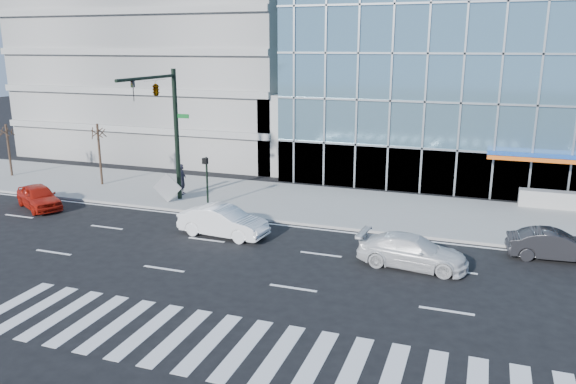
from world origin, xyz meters
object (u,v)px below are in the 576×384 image
at_px(traffic_signal, 162,105).
at_px(white_suv, 412,251).
at_px(street_tree_near, 98,132).
at_px(pedestrian, 182,179).
at_px(ped_signal_post, 206,174).
at_px(street_tree_far, 6,131).
at_px(dark_sedan, 554,245).
at_px(tilted_panel, 167,188).
at_px(white_sedan, 223,221).
at_px(red_sedan, 39,197).

bearing_deg(traffic_signal, white_suv, -16.96).
relative_size(street_tree_near, pedestrian, 2.14).
distance_m(ped_signal_post, street_tree_near, 9.97).
height_order(street_tree_far, pedestrian, street_tree_far).
height_order(street_tree_far, dark_sedan, street_tree_far).
relative_size(traffic_signal, ped_signal_post, 2.67).
height_order(dark_sedan, pedestrian, pedestrian).
bearing_deg(ped_signal_post, tilted_panel, 178.82).
height_order(street_tree_far, white_sedan, street_tree_far).
bearing_deg(red_sedan, dark_sedan, -57.40).
bearing_deg(white_suv, white_sedan, 89.20).
bearing_deg(dark_sedan, white_sedan, 92.37).
distance_m(red_sedan, pedestrian, 8.57).
xyz_separation_m(street_tree_far, white_sedan, (20.53, -6.63, -2.68)).
bearing_deg(traffic_signal, dark_sedan, -4.23).
bearing_deg(street_tree_far, dark_sedan, -7.09).
bearing_deg(ped_signal_post, white_sedan, -53.31).
bearing_deg(red_sedan, street_tree_near, 29.11).
bearing_deg(ped_signal_post, street_tree_near, 164.94).
distance_m(ped_signal_post, white_suv, 13.73).
bearing_deg(red_sedan, street_tree_far, 83.87).
height_order(white_sedan, pedestrian, pedestrian).
distance_m(white_suv, dark_sedan, 6.74).
xyz_separation_m(traffic_signal, white_suv, (15.20, -4.63, -5.46)).
xyz_separation_m(street_tree_near, white_sedan, (12.53, -6.63, -3.01)).
distance_m(traffic_signal, pedestrian, 5.60).
bearing_deg(tilted_panel, red_sedan, -166.25).
distance_m(ped_signal_post, street_tree_far, 17.73).
bearing_deg(tilted_panel, white_suv, -29.96).
bearing_deg(white_suv, dark_sedan, -58.19).
bearing_deg(white_sedan, ped_signal_post, 42.13).
height_order(street_tree_near, pedestrian, street_tree_near).
xyz_separation_m(white_sedan, tilted_panel, (-5.77, 4.13, 0.30)).
xyz_separation_m(street_tree_far, dark_sedan, (36.20, -4.50, -2.77)).
xyz_separation_m(white_suv, tilted_panel, (-15.44, 5.06, 0.37)).
height_order(white_suv, red_sedan, red_sedan).
bearing_deg(dark_sedan, ped_signal_post, 78.71).
xyz_separation_m(ped_signal_post, street_tree_near, (-9.50, 2.56, 1.64)).
height_order(street_tree_near, tilted_panel, street_tree_near).
bearing_deg(white_suv, street_tree_far, 80.68).
height_order(ped_signal_post, street_tree_near, street_tree_near).
height_order(street_tree_near, street_tree_far, street_tree_near).
height_order(white_sedan, red_sedan, white_sedan).
distance_m(traffic_signal, red_sedan, 9.39).
distance_m(street_tree_far, pedestrian, 14.82).
bearing_deg(ped_signal_post, red_sedan, -161.45).
bearing_deg(white_sedan, pedestrian, 49.28).
height_order(traffic_signal, red_sedan, traffic_signal).
bearing_deg(pedestrian, tilted_panel, 169.28).
xyz_separation_m(ped_signal_post, white_sedan, (3.03, -4.07, -1.37)).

